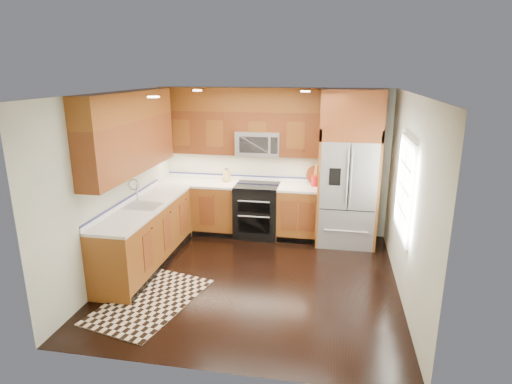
% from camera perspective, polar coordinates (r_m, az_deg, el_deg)
% --- Properties ---
extents(ground, '(4.00, 4.00, 0.00)m').
position_cam_1_polar(ground, '(6.25, -0.32, -11.51)').
color(ground, black).
rests_on(ground, ground).
extents(wall_back, '(4.00, 0.02, 2.60)m').
position_cam_1_polar(wall_back, '(7.69, 2.44, 4.07)').
color(wall_back, beige).
rests_on(wall_back, ground).
extents(wall_left, '(0.02, 4.00, 2.60)m').
position_cam_1_polar(wall_left, '(6.43, -18.12, 0.91)').
color(wall_left, beige).
rests_on(wall_left, ground).
extents(wall_right, '(0.02, 4.00, 2.60)m').
position_cam_1_polar(wall_right, '(5.76, 19.62, -0.96)').
color(wall_right, beige).
rests_on(wall_right, ground).
extents(window, '(0.04, 1.10, 1.30)m').
position_cam_1_polar(window, '(5.92, 19.21, 0.53)').
color(window, white).
rests_on(window, ground).
extents(base_cabinets, '(2.85, 3.00, 0.90)m').
position_cam_1_polar(base_cabinets, '(7.17, -8.72, -4.08)').
color(base_cabinets, brown).
rests_on(base_cabinets, ground).
extents(countertop, '(2.86, 3.01, 0.04)m').
position_cam_1_polar(countertop, '(7.08, -7.49, -0.27)').
color(countertop, silver).
rests_on(countertop, base_cabinets).
extents(upper_cabinets, '(2.85, 3.00, 1.15)m').
position_cam_1_polar(upper_cabinets, '(6.95, -8.13, 8.71)').
color(upper_cabinets, brown).
rests_on(upper_cabinets, ground).
extents(range, '(0.76, 0.67, 0.95)m').
position_cam_1_polar(range, '(7.62, 0.15, -2.49)').
color(range, black).
rests_on(range, ground).
extents(microwave, '(0.76, 0.40, 0.42)m').
position_cam_1_polar(microwave, '(7.46, 0.33, 6.53)').
color(microwave, '#B2B2B7').
rests_on(microwave, ground).
extents(refrigerator, '(0.98, 0.75, 2.60)m').
position_cam_1_polar(refrigerator, '(7.26, 12.25, 3.03)').
color(refrigerator, '#B2B2B7').
rests_on(refrigerator, ground).
extents(sink_faucet, '(0.54, 0.44, 0.37)m').
position_cam_1_polar(sink_faucet, '(6.59, -14.94, -1.26)').
color(sink_faucet, '#B2B2B7').
rests_on(sink_faucet, countertop).
extents(rug, '(1.31, 1.79, 0.01)m').
position_cam_1_polar(rug, '(5.87, -13.87, -13.90)').
color(rug, black).
rests_on(rug, ground).
extents(knife_block, '(0.12, 0.15, 0.25)m').
position_cam_1_polar(knife_block, '(7.75, -3.93, 2.17)').
color(knife_block, tan).
rests_on(knife_block, countertop).
extents(utensil_crock, '(0.16, 0.16, 0.38)m').
position_cam_1_polar(utensil_crock, '(7.47, 7.90, 1.78)').
color(utensil_crock, '#AB1517').
rests_on(utensil_crock, countertop).
extents(cutting_board, '(0.37, 0.37, 0.02)m').
position_cam_1_polar(cutting_board, '(7.64, 7.92, 1.17)').
color(cutting_board, brown).
rests_on(cutting_board, countertop).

